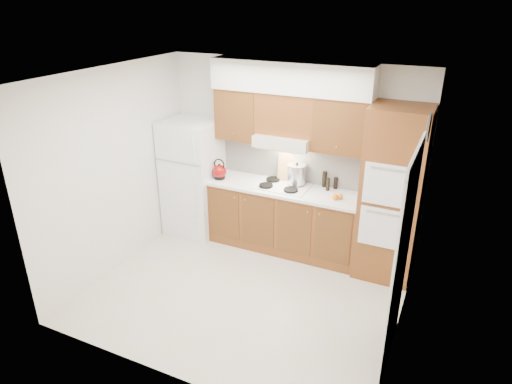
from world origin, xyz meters
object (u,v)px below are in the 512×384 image
at_px(oven_cabinet, 392,195).
at_px(kettle, 219,172).
at_px(stock_pot, 297,174).
at_px(fridge, 193,178).

bearing_deg(oven_cabinet, kettle, -178.05).
bearing_deg(stock_pot, kettle, -167.00).
height_order(fridge, stock_pot, fridge).
distance_m(fridge, stock_pot, 1.58).
relative_size(fridge, stock_pot, 6.62).
height_order(fridge, oven_cabinet, oven_cabinet).
relative_size(kettle, stock_pot, 0.76).
bearing_deg(kettle, fridge, 172.05).
bearing_deg(oven_cabinet, fridge, -179.30).
relative_size(oven_cabinet, stock_pot, 8.46).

